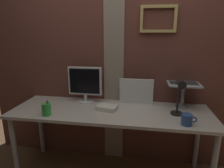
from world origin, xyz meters
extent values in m
cube|color=brown|center=(0.00, 0.41, 1.16)|extent=(3.29, 0.12, 2.33)
cube|color=gray|center=(-0.11, 0.34, 1.16)|extent=(0.22, 0.01, 2.33)
cube|color=tan|center=(0.35, 0.33, 1.79)|extent=(0.37, 0.03, 0.03)
cube|color=tan|center=(0.35, 0.33, 1.54)|extent=(0.37, 0.03, 0.03)
cube|color=tan|center=(0.19, 0.33, 1.67)|extent=(0.03, 0.03, 0.21)
cube|color=tan|center=(0.52, 0.33, 1.67)|extent=(0.03, 0.03, 0.21)
cube|color=beige|center=(-0.09, 0.02, 0.75)|extent=(2.03, 0.64, 0.03)
cylinder|color=#B2B2B7|center=(-1.05, -0.24, 0.37)|extent=(0.05, 0.05, 0.73)
cylinder|color=#B2B2B7|center=(-1.05, 0.29, 0.37)|extent=(0.05, 0.05, 0.73)
cylinder|color=#B2B2B7|center=(0.86, 0.29, 0.37)|extent=(0.05, 0.05, 0.73)
cylinder|color=silver|center=(-0.42, 0.23, 0.77)|extent=(0.18, 0.18, 0.01)
cylinder|color=silver|center=(-0.42, 0.23, 0.81)|extent=(0.04, 0.04, 0.08)
cube|color=silver|center=(-0.42, 0.23, 1.01)|extent=(0.38, 0.04, 0.31)
cube|color=black|center=(-0.42, 0.21, 1.01)|extent=(0.34, 0.00, 0.28)
cylinder|color=gray|center=(0.65, 0.23, 0.77)|extent=(0.14, 0.14, 0.01)
cylinder|color=gray|center=(0.65, 0.23, 0.89)|extent=(0.03, 0.03, 0.23)
cube|color=gray|center=(0.65, 0.23, 1.00)|extent=(0.28, 0.22, 0.01)
cube|color=#ADB2B7|center=(0.65, 0.23, 1.01)|extent=(0.32, 0.24, 0.01)
cube|color=#2D2D30|center=(0.65, 0.24, 1.02)|extent=(0.28, 0.15, 0.00)
cube|color=#ADB2B7|center=(0.65, 0.38, 1.12)|extent=(0.32, 0.07, 0.20)
cube|color=black|center=(0.65, 0.37, 1.12)|extent=(0.29, 0.05, 0.17)
cube|color=white|center=(0.16, 0.25, 0.90)|extent=(0.37, 0.06, 0.29)
cylinder|color=black|center=(0.56, 0.02, 0.77)|extent=(0.12, 0.12, 0.02)
cylinder|color=black|center=(0.56, 0.02, 0.94)|extent=(0.02, 0.02, 0.33)
cylinder|color=black|center=(0.56, -0.07, 1.09)|extent=(0.07, 0.11, 0.07)
cylinder|color=green|center=(-0.68, -0.20, 0.82)|extent=(0.08, 0.08, 0.12)
cylinder|color=green|center=(-0.66, -0.19, 0.84)|extent=(0.01, 0.01, 0.13)
cylinder|color=purple|center=(-0.66, -0.20, 0.84)|extent=(0.01, 0.03, 0.15)
cylinder|color=orange|center=(-0.67, -0.21, 0.84)|extent=(0.02, 0.02, 0.14)
cylinder|color=#2D4C8C|center=(0.61, -0.20, 0.81)|extent=(0.09, 0.09, 0.10)
torus|color=#2D4C8C|center=(0.66, -0.20, 0.81)|extent=(0.05, 0.01, 0.05)
cube|color=silver|center=(-0.13, 0.02, 0.78)|extent=(0.23, 0.18, 0.05)
camera|label=1|loc=(0.22, -1.80, 1.52)|focal=31.05mm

